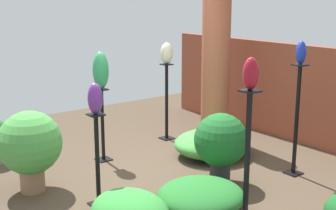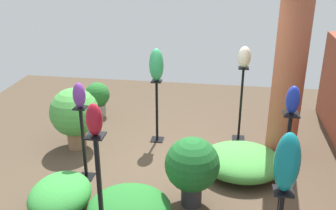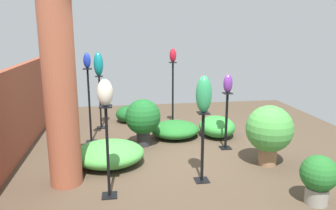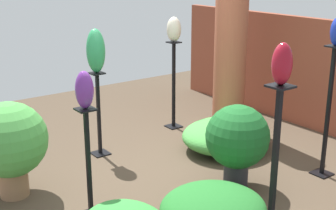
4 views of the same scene
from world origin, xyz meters
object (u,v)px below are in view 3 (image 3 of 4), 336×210
object	(u,v)px
brick_pillar	(60,89)
art_vase_violet	(228,84)
art_vase_ruby	(173,55)
art_vase_ivory	(105,93)
pedestal_violet	(226,124)
art_vase_teal	(98,64)
pedestal_cobalt	(90,109)
art_vase_cobalt	(87,61)
potted_plant_back_center	(319,177)
pedestal_jade	(202,151)
pedestal_ruby	(173,98)
potted_plant_walkway_edge	(269,130)
pedestal_ivory	(108,156)
potted_plant_near_pillar	(143,118)
pedestal_teal	(100,105)
art_vase_jade	(204,94)

from	to	relation	value
brick_pillar	art_vase_violet	size ratio (longest dim) A/B	8.18
brick_pillar	art_vase_ruby	xyz separation A→B (m)	(2.52, -1.97, 0.24)
art_vase_ivory	art_vase_ruby	distance (m)	3.30
pedestal_violet	art_vase_teal	world-z (taller)	art_vase_teal
brick_pillar	art_vase_teal	size ratio (longest dim) A/B	5.32
pedestal_cobalt	art_vase_ivory	xyz separation A→B (m)	(-2.22, -0.39, 0.73)
pedestal_cobalt	art_vase_cobalt	size ratio (longest dim) A/B	4.99
pedestal_cobalt	art_vase_violet	world-z (taller)	pedestal_cobalt
art_vase_ivory	potted_plant_back_center	size ratio (longest dim) A/B	0.53
brick_pillar	pedestal_jade	bearing A→B (deg)	-96.64
art_vase_teal	art_vase_ruby	bearing A→B (deg)	-95.96
pedestal_violet	art_vase_teal	xyz separation A→B (m)	(1.68, 2.33, 0.95)
pedestal_ruby	art_vase_teal	size ratio (longest dim) A/B	2.84
pedestal_cobalt	potted_plant_walkway_edge	size ratio (longest dim) A/B	1.47
brick_pillar	pedestal_cobalt	xyz separation A→B (m)	(1.75, -0.22, -0.70)
pedestal_cobalt	art_vase_violet	size ratio (longest dim) A/B	4.31
pedestal_ivory	art_vase_ruby	distance (m)	3.45
potted_plant_back_center	potted_plant_near_pillar	xyz separation A→B (m)	(2.46, 1.98, 0.18)
art_vase_ivory	pedestal_teal	bearing A→B (deg)	4.22
pedestal_violet	pedestal_ivory	size ratio (longest dim) A/B	0.85
pedestal_ivory	potted_plant_near_pillar	distance (m)	1.96
pedestal_violet	pedestal_jade	world-z (taller)	pedestal_violet
art_vase_ruby	art_vase_jade	bearing A→B (deg)	179.13
pedestal_cobalt	art_vase_violet	distance (m)	2.64
pedestal_ruby	pedestal_teal	bearing A→B (deg)	84.04
art_vase_teal	art_vase_ivory	world-z (taller)	art_vase_teal
pedestal_jade	art_vase_ivory	bearing A→B (deg)	100.66
brick_pillar	art_vase_teal	world-z (taller)	brick_pillar
pedestal_violet	pedestal_ruby	world-z (taller)	pedestal_ruby
art_vase_jade	potted_plant_walkway_edge	world-z (taller)	art_vase_jade
brick_pillar	art_vase_violet	distance (m)	2.89
art_vase_teal	pedestal_ivory	bearing A→B (deg)	-175.78
art_vase_cobalt	potted_plant_back_center	size ratio (longest dim) A/B	0.45
pedestal_cobalt	art_vase_cobalt	distance (m)	0.92
potted_plant_near_pillar	pedestal_violet	bearing A→B (deg)	-104.49
pedestal_ruby	art_vase_violet	bearing A→B (deg)	-154.13
art_vase_cobalt	art_vase_ivory	xyz separation A→B (m)	(-2.22, -0.39, -0.20)
art_vase_ivory	potted_plant_near_pillar	distance (m)	2.14
pedestal_ivory	potted_plant_walkway_edge	xyz separation A→B (m)	(0.67, -2.53, 0.02)
art_vase_violet	art_vase_ivory	size ratio (longest dim) A/B	1.00
art_vase_teal	art_vase_violet	world-z (taller)	art_vase_teal
pedestal_ruby	art_vase_ivory	distance (m)	3.37
pedestal_teal	art_vase_ruby	world-z (taller)	art_vase_ruby
pedestal_teal	pedestal_cobalt	world-z (taller)	pedestal_cobalt
pedestal_ruby	potted_plant_walkway_edge	distance (m)	2.60
art_vase_cobalt	art_vase_jade	size ratio (longest dim) A/B	0.56
art_vase_violet	art_vase_ivory	world-z (taller)	art_vase_ivory
pedestal_ruby	art_vase_ruby	distance (m)	0.93
art_vase_ivory	art_vase_ruby	size ratio (longest dim) A/B	1.14
pedestal_jade	art_vase_teal	world-z (taller)	art_vase_teal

